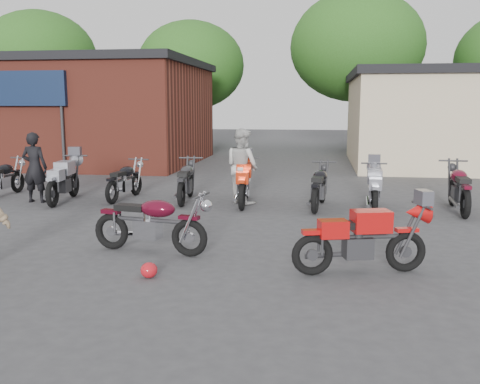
# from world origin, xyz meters

# --- Properties ---
(ground) EXTENTS (90.00, 90.00, 0.00)m
(ground) POSITION_xyz_m (0.00, 0.00, 0.00)
(ground) COLOR #38383B
(brick_building) EXTENTS (12.00, 8.00, 4.00)m
(brick_building) POSITION_xyz_m (-9.00, 14.00, 2.00)
(brick_building) COLOR maroon
(brick_building) RESTS_ON ground
(stucco_building) EXTENTS (10.00, 8.00, 3.50)m
(stucco_building) POSITION_xyz_m (8.50, 15.00, 1.75)
(stucco_building) COLOR tan
(stucco_building) RESTS_ON ground
(tree_0) EXTENTS (6.56, 6.56, 8.20)m
(tree_0) POSITION_xyz_m (-14.00, 22.00, 4.10)
(tree_0) COLOR #1F4612
(tree_0) RESTS_ON ground
(tree_1) EXTENTS (5.92, 5.92, 7.40)m
(tree_1) POSITION_xyz_m (-5.00, 22.00, 3.70)
(tree_1) COLOR #1F4612
(tree_1) RESTS_ON ground
(tree_2) EXTENTS (7.04, 7.04, 8.80)m
(tree_2) POSITION_xyz_m (4.00, 22.00, 4.40)
(tree_2) COLOR #1F4612
(tree_2) RESTS_ON ground
(vintage_motorcycle) EXTENTS (2.07, 0.98, 1.15)m
(vintage_motorcycle) POSITION_xyz_m (-0.55, 0.66, 0.58)
(vintage_motorcycle) COLOR #480918
(vintage_motorcycle) RESTS_ON ground
(sportbike) EXTENTS (2.05, 1.14, 1.13)m
(sportbike) POSITION_xyz_m (2.83, 0.06, 0.56)
(sportbike) COLOR red
(sportbike) RESTS_ON ground
(helmet) EXTENTS (0.31, 0.31, 0.22)m
(helmet) POSITION_xyz_m (-0.20, -0.59, 0.11)
(helmet) COLOR #B1121B
(helmet) RESTS_ON ground
(person_dark) EXTENTS (0.65, 0.43, 1.77)m
(person_dark) POSITION_xyz_m (-4.90, 4.75, 0.89)
(person_dark) COLOR black
(person_dark) RESTS_ON ground
(person_light) EXTENTS (1.15, 1.13, 1.87)m
(person_light) POSITION_xyz_m (0.28, 5.41, 0.94)
(person_light) COLOR #BCBBB7
(person_light) RESTS_ON ground
(row_bike_0) EXTENTS (0.67, 1.90, 1.09)m
(row_bike_0) POSITION_xyz_m (-6.21, 5.43, 0.54)
(row_bike_0) COLOR black
(row_bike_0) RESTS_ON ground
(row_bike_1) EXTENTS (0.95, 2.18, 1.23)m
(row_bike_1) POSITION_xyz_m (-4.24, 4.93, 0.61)
(row_bike_1) COLOR #9597A3
(row_bike_1) RESTS_ON ground
(row_bike_2) EXTENTS (0.81, 1.93, 1.09)m
(row_bike_2) POSITION_xyz_m (-2.82, 5.49, 0.54)
(row_bike_2) COLOR black
(row_bike_2) RESTS_ON ground
(row_bike_3) EXTENTS (0.84, 2.06, 1.16)m
(row_bike_3) POSITION_xyz_m (-1.17, 5.42, 0.58)
(row_bike_3) COLOR #262528
(row_bike_3) RESTS_ON ground
(row_bike_4) EXTENTS (0.85, 2.14, 1.22)m
(row_bike_4) POSITION_xyz_m (0.35, 5.25, 0.61)
(row_bike_4) COLOR red
(row_bike_4) RESTS_ON ground
(row_bike_5) EXTENTS (0.88, 2.04, 1.15)m
(row_bike_5) POSITION_xyz_m (2.19, 5.06, 0.57)
(row_bike_5) COLOR black
(row_bike_5) RESTS_ON ground
(row_bike_6) EXTENTS (0.78, 2.01, 1.14)m
(row_bike_6) POSITION_xyz_m (3.46, 4.94, 0.57)
(row_bike_6) COLOR gray
(row_bike_6) RESTS_ON ground
(row_bike_7) EXTENTS (0.82, 2.15, 1.23)m
(row_bike_7) POSITION_xyz_m (5.37, 5.05, 0.61)
(row_bike_7) COLOR #580B1E
(row_bike_7) RESTS_ON ground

